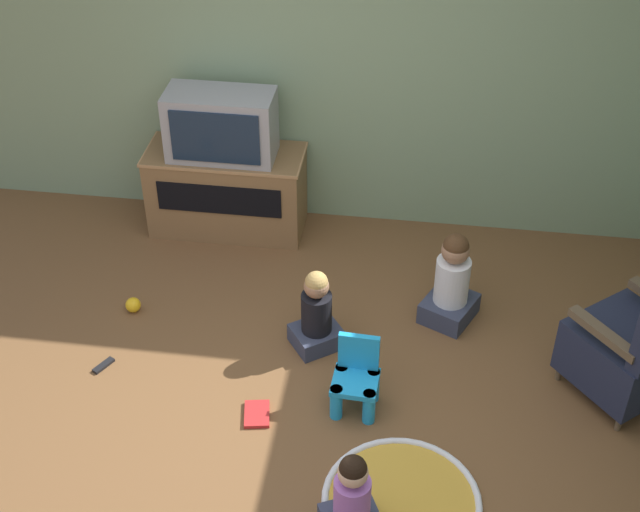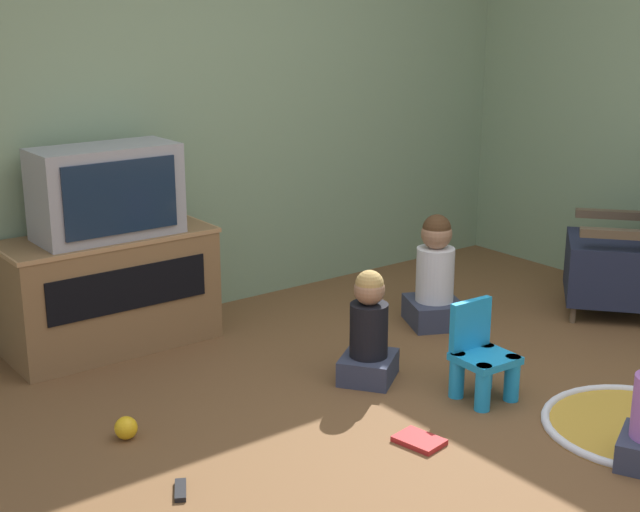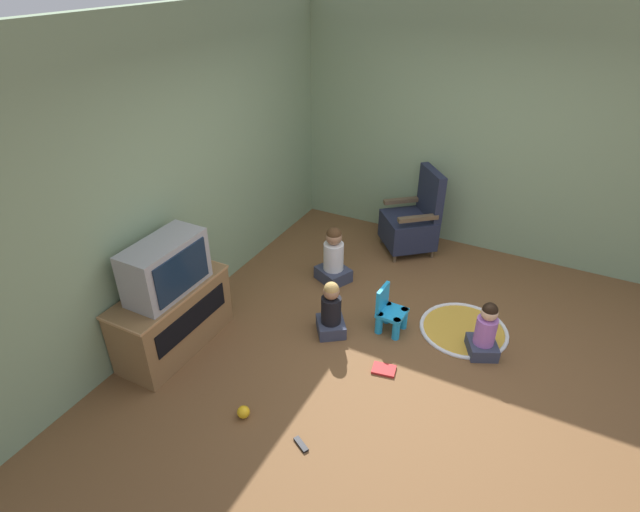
{
  "view_description": "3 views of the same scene",
  "coord_description": "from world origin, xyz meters",
  "px_view_note": "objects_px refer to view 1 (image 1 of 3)",
  "views": [
    {
      "loc": [
        0.63,
        -3.36,
        3.89
      ],
      "look_at": [
        0.06,
        0.8,
        0.69
      ],
      "focal_mm": 50.0,
      "sensor_mm": 36.0,
      "label": 1
    },
    {
      "loc": [
        -2.67,
        -2.39,
        1.85
      ],
      "look_at": [
        -0.18,
        0.89,
        0.66
      ],
      "focal_mm": 50.0,
      "sensor_mm": 36.0,
      "label": 2
    },
    {
      "loc": [
        -3.35,
        -0.87,
        3.16
      ],
      "look_at": [
        0.06,
        0.91,
        0.81
      ],
      "focal_mm": 28.0,
      "sensor_mm": 36.0,
      "label": 3
    }
  ],
  "objects_px": {
    "toy_ball": "(133,305)",
    "book": "(257,414)",
    "television": "(221,125)",
    "tv_cabinet": "(227,189)",
    "black_armchair": "(634,346)",
    "remote_control": "(104,365)",
    "child_watching_center": "(452,283)",
    "child_watching_left": "(317,314)",
    "yellow_kid_chair": "(356,382)",
    "child_watching_right": "(352,501)"
  },
  "relations": [
    {
      "from": "toy_ball",
      "to": "book",
      "type": "distance_m",
      "value": 1.28
    },
    {
      "from": "television",
      "to": "tv_cabinet",
      "type": "bearing_deg",
      "value": 90.0
    },
    {
      "from": "black_armchair",
      "to": "tv_cabinet",
      "type": "bearing_deg",
      "value": -67.0
    },
    {
      "from": "tv_cabinet",
      "to": "remote_control",
      "type": "xyz_separation_m",
      "value": [
        -0.45,
        -1.58,
        -0.32
      ]
    },
    {
      "from": "child_watching_center",
      "to": "child_watching_left",
      "type": "bearing_deg",
      "value": 140.15
    },
    {
      "from": "television",
      "to": "toy_ball",
      "type": "bearing_deg",
      "value": -112.59
    },
    {
      "from": "black_armchair",
      "to": "child_watching_center",
      "type": "bearing_deg",
      "value": -67.9
    },
    {
      "from": "black_armchair",
      "to": "child_watching_center",
      "type": "distance_m",
      "value": 1.19
    },
    {
      "from": "black_armchair",
      "to": "book",
      "type": "relative_size",
      "value": 4.55
    },
    {
      "from": "yellow_kid_chair",
      "to": "child_watching_center",
      "type": "relative_size",
      "value": 0.7
    },
    {
      "from": "tv_cabinet",
      "to": "child_watching_right",
      "type": "bearing_deg",
      "value": -64.8
    },
    {
      "from": "child_watching_right",
      "to": "television",
      "type": "bearing_deg",
      "value": 90.05
    },
    {
      "from": "yellow_kid_chair",
      "to": "child_watching_center",
      "type": "xyz_separation_m",
      "value": [
        0.53,
        0.86,
        0.1
      ]
    },
    {
      "from": "child_watching_center",
      "to": "remote_control",
      "type": "relative_size",
      "value": 4.36
    },
    {
      "from": "black_armchair",
      "to": "child_watching_right",
      "type": "height_order",
      "value": "black_armchair"
    },
    {
      "from": "child_watching_right",
      "to": "child_watching_center",
      "type": "bearing_deg",
      "value": 50.01
    },
    {
      "from": "television",
      "to": "child_watching_center",
      "type": "xyz_separation_m",
      "value": [
        1.66,
        -0.78,
        -0.59
      ]
    },
    {
      "from": "child_watching_left",
      "to": "remote_control",
      "type": "distance_m",
      "value": 1.36
    },
    {
      "from": "tv_cabinet",
      "to": "book",
      "type": "relative_size",
      "value": 5.04
    },
    {
      "from": "yellow_kid_chair",
      "to": "black_armchair",
      "type": "bearing_deg",
      "value": 14.07
    },
    {
      "from": "yellow_kid_chair",
      "to": "toy_ball",
      "type": "distance_m",
      "value": 1.68
    },
    {
      "from": "television",
      "to": "black_armchair",
      "type": "xyz_separation_m",
      "value": [
        2.7,
        -1.33,
        -0.5
      ]
    },
    {
      "from": "tv_cabinet",
      "to": "television",
      "type": "relative_size",
      "value": 1.52
    },
    {
      "from": "yellow_kid_chair",
      "to": "child_watching_left",
      "type": "xyz_separation_m",
      "value": [
        -0.3,
        0.48,
        0.06
      ]
    },
    {
      "from": "tv_cabinet",
      "to": "toy_ball",
      "type": "bearing_deg",
      "value": -111.96
    },
    {
      "from": "child_watching_right",
      "to": "tv_cabinet",
      "type": "bearing_deg",
      "value": 89.76
    },
    {
      "from": "black_armchair",
      "to": "remote_control",
      "type": "distance_m",
      "value": 3.18
    },
    {
      "from": "black_armchair",
      "to": "yellow_kid_chair",
      "type": "xyz_separation_m",
      "value": [
        -1.57,
        -0.31,
        -0.19
      ]
    },
    {
      "from": "child_watching_center",
      "to": "tv_cabinet",
      "type": "bearing_deg",
      "value": 89.24
    },
    {
      "from": "black_armchair",
      "to": "television",
      "type": "bearing_deg",
      "value": -66.46
    },
    {
      "from": "television",
      "to": "black_armchair",
      "type": "bearing_deg",
      "value": -26.27
    },
    {
      "from": "yellow_kid_chair",
      "to": "child_watching_right",
      "type": "distance_m",
      "value": 0.89
    },
    {
      "from": "television",
      "to": "child_watching_left",
      "type": "relative_size",
      "value": 1.3
    },
    {
      "from": "tv_cabinet",
      "to": "remote_control",
      "type": "relative_size",
      "value": 7.45
    },
    {
      "from": "toy_ball",
      "to": "tv_cabinet",
      "type": "bearing_deg",
      "value": 68.04
    },
    {
      "from": "child_watching_right",
      "to": "toy_ball",
      "type": "distance_m",
      "value": 2.23
    },
    {
      "from": "black_armchair",
      "to": "child_watching_right",
      "type": "distance_m",
      "value": 1.92
    },
    {
      "from": "yellow_kid_chair",
      "to": "remote_control",
      "type": "relative_size",
      "value": 3.06
    },
    {
      "from": "child_watching_right",
      "to": "book",
      "type": "height_order",
      "value": "child_watching_right"
    },
    {
      "from": "remote_control",
      "to": "child_watching_center",
      "type": "bearing_deg",
      "value": -41.2
    },
    {
      "from": "child_watching_center",
      "to": "book",
      "type": "height_order",
      "value": "child_watching_center"
    },
    {
      "from": "child_watching_center",
      "to": "child_watching_right",
      "type": "relative_size",
      "value": 1.19
    },
    {
      "from": "child_watching_left",
      "to": "child_watching_center",
      "type": "height_order",
      "value": "child_watching_center"
    },
    {
      "from": "black_armchair",
      "to": "child_watching_left",
      "type": "xyz_separation_m",
      "value": [
        -1.87,
        0.17,
        -0.13
      ]
    },
    {
      "from": "yellow_kid_chair",
      "to": "remote_control",
      "type": "xyz_separation_m",
      "value": [
        -1.58,
        0.1,
        -0.18
      ]
    },
    {
      "from": "television",
      "to": "child_watching_center",
      "type": "relative_size",
      "value": 1.13
    },
    {
      "from": "black_armchair",
      "to": "child_watching_left",
      "type": "bearing_deg",
      "value": -45.42
    },
    {
      "from": "black_armchair",
      "to": "yellow_kid_chair",
      "type": "relative_size",
      "value": 2.2
    },
    {
      "from": "child_watching_right",
      "to": "toy_ball",
      "type": "xyz_separation_m",
      "value": [
        -1.62,
        1.52,
        -0.19
      ]
    },
    {
      "from": "child_watching_right",
      "to": "remote_control",
      "type": "xyz_separation_m",
      "value": [
        -1.65,
        0.98,
        -0.23
      ]
    }
  ]
}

